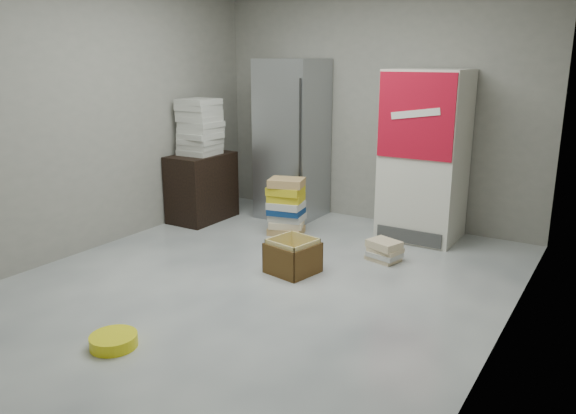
% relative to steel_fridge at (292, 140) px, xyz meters
% --- Properties ---
extents(ground, '(5.00, 5.00, 0.00)m').
position_rel_steel_fridge_xyz_m(ground, '(0.90, -2.13, -0.95)').
color(ground, silver).
rests_on(ground, ground).
extents(room_shell, '(4.04, 5.04, 2.82)m').
position_rel_steel_fridge_xyz_m(room_shell, '(0.90, -2.13, 0.85)').
color(room_shell, gray).
rests_on(room_shell, ground).
extents(steel_fridge, '(0.70, 0.72, 1.90)m').
position_rel_steel_fridge_xyz_m(steel_fridge, '(0.00, 0.00, 0.00)').
color(steel_fridge, '#A9ABB1').
rests_on(steel_fridge, ground).
extents(coke_cooler, '(0.80, 0.73, 1.80)m').
position_rel_steel_fridge_xyz_m(coke_cooler, '(1.65, -0.01, -0.05)').
color(coke_cooler, silver).
rests_on(coke_cooler, ground).
extents(wood_shelf, '(0.50, 0.80, 0.80)m').
position_rel_steel_fridge_xyz_m(wood_shelf, '(-0.83, -0.73, -0.55)').
color(wood_shelf, black).
rests_on(wood_shelf, ground).
extents(supply_box_stack, '(0.44, 0.44, 0.65)m').
position_rel_steel_fridge_xyz_m(supply_box_stack, '(-0.82, -0.73, 0.17)').
color(supply_box_stack, beige).
rests_on(supply_box_stack, wood_shelf).
extents(phonebook_stack_main, '(0.45, 0.41, 0.63)m').
position_rel_steel_fridge_xyz_m(phonebook_stack_main, '(0.34, -0.68, -0.63)').
color(phonebook_stack_main, tan).
rests_on(phonebook_stack_main, ground).
extents(phonebook_stack_side, '(0.36, 0.32, 0.21)m').
position_rel_steel_fridge_xyz_m(phonebook_stack_side, '(1.61, -0.92, -0.85)').
color(phonebook_stack_side, beige).
rests_on(phonebook_stack_side, ground).
extents(cardboard_box, '(0.46, 0.46, 0.32)m').
position_rel_steel_fridge_xyz_m(cardboard_box, '(1.01, -1.64, -0.82)').
color(cardboard_box, gold).
rests_on(cardboard_box, ground).
extents(bucket_lid, '(0.36, 0.36, 0.09)m').
position_rel_steel_fridge_xyz_m(bucket_lid, '(0.69, -3.46, -0.91)').
color(bucket_lid, yellow).
rests_on(bucket_lid, ground).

